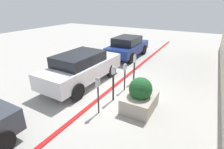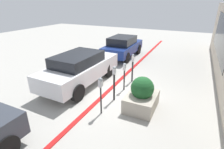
% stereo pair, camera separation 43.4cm
% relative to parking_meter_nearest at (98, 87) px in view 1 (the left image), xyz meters
% --- Properties ---
extents(ground_plane, '(40.00, 40.00, 0.00)m').
position_rel_parking_meter_nearest_xyz_m(ground_plane, '(1.55, 0.46, -1.08)').
color(ground_plane, '#ADAAA3').
extents(curb_strip, '(24.50, 0.16, 0.04)m').
position_rel_parking_meter_nearest_xyz_m(curb_strip, '(1.55, 0.54, -1.06)').
color(curb_strip, red).
rests_on(curb_strip, ground_plane).
extents(parking_meter_nearest, '(0.19, 0.16, 1.44)m').
position_rel_parking_meter_nearest_xyz_m(parking_meter_nearest, '(0.00, 0.00, 0.00)').
color(parking_meter_nearest, '#232326').
rests_on(parking_meter_nearest, ground_plane).
extents(parking_meter_second, '(0.16, 0.14, 1.49)m').
position_rel_parking_meter_nearest_xyz_m(parking_meter_second, '(1.07, -0.02, -0.15)').
color(parking_meter_second, '#232326').
rests_on(parking_meter_second, ground_plane).
extents(parking_meter_middle, '(0.18, 0.15, 1.30)m').
position_rel_parking_meter_nearest_xyz_m(parking_meter_middle, '(2.09, -0.04, -0.15)').
color(parking_meter_middle, '#232326').
rests_on(parking_meter_middle, ground_plane).
extents(parking_meter_fourth, '(0.16, 0.13, 1.45)m').
position_rel_parking_meter_nearest_xyz_m(parking_meter_fourth, '(3.13, -0.07, -0.17)').
color(parking_meter_fourth, '#232326').
rests_on(parking_meter_fourth, ground_plane).
extents(planter_box, '(1.40, 1.08, 1.29)m').
position_rel_parking_meter_nearest_xyz_m(planter_box, '(0.97, -1.21, -0.55)').
color(planter_box, '#B2A899').
rests_on(planter_box, ground_plane).
extents(parked_car_middle, '(4.57, 1.88, 1.58)m').
position_rel_parking_meter_nearest_xyz_m(parked_car_middle, '(1.71, 2.09, -0.23)').
color(parked_car_middle, silver).
rests_on(parked_car_middle, ground_plane).
extents(parked_car_rear, '(4.05, 1.81, 1.51)m').
position_rel_parking_meter_nearest_xyz_m(parked_car_rear, '(6.91, 2.04, -0.28)').
color(parked_car_rear, navy).
rests_on(parked_car_rear, ground_plane).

